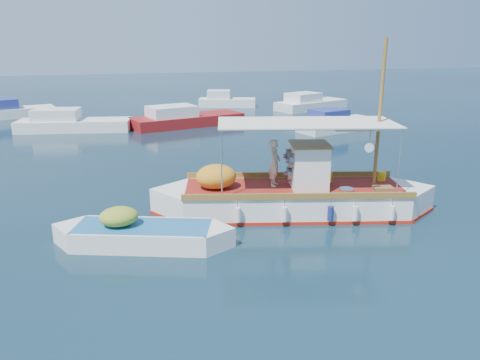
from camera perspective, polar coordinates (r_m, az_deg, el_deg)
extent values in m
plane|color=black|center=(17.64, 4.54, -4.42)|extent=(160.00, 160.00, 0.00)
cube|color=white|center=(18.02, 6.53, -2.72)|extent=(8.59, 4.59, 1.20)
cube|color=white|center=(17.89, -6.55, -2.87)|extent=(2.65, 2.65, 1.20)
cube|color=white|center=(19.05, 18.79, -2.45)|extent=(2.65, 2.65, 1.20)
cube|color=#A82010|center=(18.14, 6.49, -3.79)|extent=(8.71, 4.70, 0.20)
cube|color=maroon|center=(17.84, 6.59, -0.97)|extent=(8.54, 4.38, 0.07)
cube|color=olive|center=(19.10, 6.01, 0.66)|extent=(8.07, 2.07, 0.22)
cube|color=olive|center=(16.51, 7.29, -1.98)|extent=(8.07, 2.07, 0.22)
cube|color=white|center=(17.69, 8.42, 1.65)|extent=(1.61, 1.69, 1.63)
cube|color=olive|center=(17.49, 8.54, 4.34)|extent=(1.74, 1.82, 0.07)
cylinder|color=slate|center=(17.16, 6.34, 2.38)|extent=(0.36, 0.59, 0.54)
cylinder|color=slate|center=(17.83, 6.03, 2.94)|extent=(0.36, 0.59, 0.54)
cylinder|color=slate|center=(17.65, 6.12, 0.78)|extent=(0.36, 0.59, 0.54)
cylinder|color=olive|center=(17.93, 16.66, 7.56)|extent=(0.16, 0.16, 5.45)
cylinder|color=olive|center=(17.74, 13.86, 6.26)|extent=(1.93, 0.55, 0.09)
cylinder|color=silver|center=(18.47, -2.24, 3.76)|extent=(0.06, 0.06, 2.45)
cylinder|color=silver|center=(16.14, -2.26, 1.85)|extent=(0.06, 0.06, 2.45)
cylinder|color=silver|center=(19.45, 16.43, 3.75)|extent=(0.06, 0.06, 2.45)
cylinder|color=silver|center=(17.26, 18.85, 1.94)|extent=(0.06, 0.06, 2.45)
cube|color=beige|center=(17.31, 8.12, 6.94)|extent=(6.87, 4.07, 0.04)
ellipsoid|color=orange|center=(17.50, -2.93, 0.42)|extent=(1.79, 1.62, 0.92)
cube|color=gold|center=(18.59, 10.67, 0.35)|extent=(0.31, 0.26, 0.44)
cylinder|color=gold|center=(19.34, 16.88, 0.45)|extent=(0.40, 0.40, 0.37)
cube|color=brown|center=(18.18, 17.04, -0.98)|extent=(0.80, 0.64, 0.13)
cylinder|color=#B2B2B2|center=(17.62, 12.85, -1.21)|extent=(0.66, 0.66, 0.13)
cylinder|color=white|center=(16.83, 15.48, 3.80)|extent=(0.33, 0.11, 0.33)
cylinder|color=white|center=(16.36, -0.28, -4.24)|extent=(0.26, 0.26, 0.52)
cylinder|color=navy|center=(16.77, 10.98, -4.03)|extent=(0.26, 0.26, 0.52)
cylinder|color=white|center=(17.39, 18.02, -3.81)|extent=(0.26, 0.26, 0.52)
imported|color=beige|center=(17.70, 4.24, 2.09)|extent=(0.71, 0.78, 1.79)
cube|color=white|center=(15.45, -11.70, -6.95)|extent=(4.60, 2.98, 0.84)
cube|color=white|center=(16.13, -19.13, -6.53)|extent=(1.58, 1.58, 0.84)
cube|color=white|center=(15.05, -3.73, -7.28)|extent=(1.58, 1.58, 0.84)
cube|color=#206196|center=(15.30, -11.79, -5.58)|extent=(4.54, 2.81, 0.05)
ellipsoid|color=#93A32E|center=(15.39, -14.55, -4.33)|extent=(1.49, 1.35, 0.62)
cube|color=silver|center=(36.20, -19.52, 6.16)|extent=(8.24, 3.83, 1.00)
cube|color=silver|center=(36.38, -21.49, 7.45)|extent=(3.50, 2.59, 0.80)
cube|color=maroon|center=(36.47, -6.39, 7.08)|extent=(9.00, 4.98, 1.00)
cube|color=silver|center=(35.82, -8.32, 8.30)|extent=(3.94, 3.21, 0.80)
cube|color=silver|center=(34.98, 11.78, 6.42)|extent=(6.41, 3.80, 1.00)
cube|color=navy|center=(34.22, 10.75, 7.79)|extent=(2.84, 2.47, 0.80)
cube|color=silver|center=(45.54, 8.67, 8.91)|extent=(7.75, 5.10, 1.00)
cube|color=silver|center=(44.65, 7.72, 9.96)|extent=(3.53, 3.13, 0.80)
cube|color=silver|center=(44.56, -25.73, 7.29)|extent=(6.66, 3.83, 1.00)
cube|color=navy|center=(44.38, -27.09, 8.26)|extent=(2.93, 2.53, 0.80)
cube|color=silver|center=(46.78, -1.57, 9.30)|extent=(5.85, 3.53, 1.00)
cube|color=silver|center=(46.72, -2.61, 10.39)|extent=(2.60, 2.27, 0.80)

